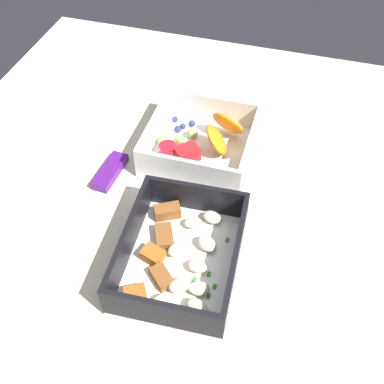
{
  "coord_description": "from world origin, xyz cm",
  "views": [
    {
      "loc": [
        -38.59,
        -11.01,
        48.88
      ],
      "look_at": [
        -0.59,
        0.12,
        4.0
      ],
      "focal_mm": 42.82,
      "sensor_mm": 36.0,
      "label": 1
    }
  ],
  "objects": [
    {
      "name": "pasta_container",
      "position": [
        -10.22,
        -1.21,
        3.58
      ],
      "size": [
        17.77,
        14.25,
        5.03
      ],
      "rotation": [
        0.0,
        0.0,
        0.05
      ],
      "color": "white",
      "rests_on": "table_surface"
    },
    {
      "name": "fruit_bowl",
      "position": [
        8.69,
        1.47,
        3.87
      ],
      "size": [
        14.72,
        14.77,
        5.86
      ],
      "rotation": [
        0.0,
        0.0,
        0.0
      ],
      "color": "white",
      "rests_on": "table_surface"
    },
    {
      "name": "table_surface",
      "position": [
        0.0,
        0.0,
        1.0
      ],
      "size": [
        80.0,
        80.0,
        2.0
      ],
      "primitive_type": "cube",
      "color": "beige",
      "rests_on": "ground"
    },
    {
      "name": "candy_bar",
      "position": [
        1.04,
        12.6,
        2.6
      ],
      "size": [
        7.16,
        2.92,
        1.2
      ],
      "primitive_type": "cube",
      "rotation": [
        0.0,
        0.0,
        -0.08
      ],
      "color": "#51197A",
      "rests_on": "table_surface"
    }
  ]
}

